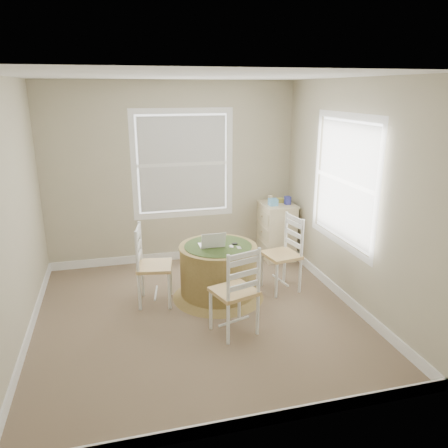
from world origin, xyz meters
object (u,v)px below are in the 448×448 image
object	(u,v)px
chair_near	(234,291)
corner_chest	(276,230)
round_table	(218,269)
chair_left	(155,266)
laptop	(212,244)
chair_right	(281,255)

from	to	relation	value
chair_near	corner_chest	bearing A→B (deg)	-139.34
round_table	chair_left	xyz separation A→B (m)	(-0.76, 0.05, 0.11)
laptop	round_table	bearing A→B (deg)	176.26
laptop	corner_chest	size ratio (longest dim) A/B	0.35
chair_left	chair_right	xyz separation A→B (m)	(1.59, -0.04, 0.00)
round_table	chair_right	distance (m)	0.83
chair_left	chair_right	bearing A→B (deg)	-81.45
laptop	chair_right	bearing A→B (deg)	-179.83
chair_right	corner_chest	world-z (taller)	chair_right
corner_chest	laptop	bearing A→B (deg)	-138.10
chair_left	chair_right	size ratio (longest dim) A/B	1.00
round_table	corner_chest	bearing A→B (deg)	45.82
chair_left	corner_chest	world-z (taller)	chair_left
chair_near	corner_chest	distance (m)	2.30
chair_near	chair_right	xyz separation A→B (m)	(0.86, 0.85, 0.00)
chair_left	chair_near	bearing A→B (deg)	-130.49
round_table	chair_near	distance (m)	0.84
laptop	corner_chest	world-z (taller)	laptop
round_table	laptop	world-z (taller)	laptop
chair_near	corner_chest	world-z (taller)	chair_near
round_table	corner_chest	size ratio (longest dim) A/B	1.33
round_table	chair_right	bearing A→B (deg)	3.03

